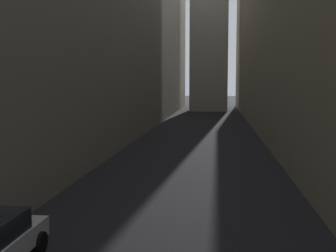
% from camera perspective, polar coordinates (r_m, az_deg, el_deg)
% --- Properties ---
extents(ground_plane, '(264.00, 264.00, 0.00)m').
position_cam_1_polar(ground_plane, '(41.12, 4.13, -1.40)').
color(ground_plane, black).
extents(building_block_left, '(10.05, 108.00, 23.64)m').
position_cam_1_polar(building_block_left, '(45.00, -9.60, 14.23)').
color(building_block_left, gray).
rests_on(building_block_left, ground).
extents(building_block_right, '(12.36, 108.00, 24.92)m').
position_cam_1_polar(building_block_right, '(44.58, 20.08, 14.90)').
color(building_block_right, gray).
rests_on(building_block_right, ground).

